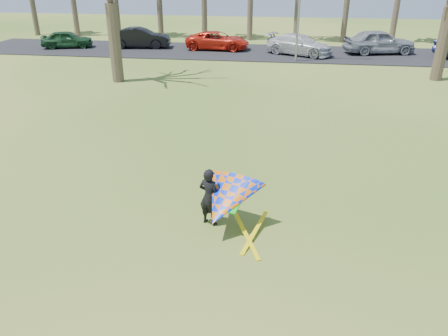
# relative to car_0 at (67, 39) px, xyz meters

# --- Properties ---
(ground) EXTENTS (100.00, 100.00, 0.00)m
(ground) POSITION_rel_car_0_xyz_m (15.83, -24.66, -0.72)
(ground) COLOR #235A13
(ground) RESTS_ON ground
(parking_strip) EXTENTS (46.00, 7.00, 0.06)m
(parking_strip) POSITION_rel_car_0_xyz_m (15.83, 0.34, -0.69)
(parking_strip) COLOR black
(parking_strip) RESTS_ON ground
(car_0) EXTENTS (4.16, 2.63, 1.32)m
(car_0) POSITION_rel_car_0_xyz_m (0.00, 0.00, 0.00)
(car_0) COLOR #194020
(car_0) RESTS_ON parking_strip
(car_1) EXTENTS (4.82, 2.24, 1.53)m
(car_1) POSITION_rel_car_0_xyz_m (5.71, 0.85, 0.11)
(car_1) COLOR black
(car_1) RESTS_ON parking_strip
(car_2) EXTENTS (4.91, 2.41, 1.34)m
(car_2) POSITION_rel_car_0_xyz_m (11.85, 0.97, 0.01)
(car_2) COLOR red
(car_2) RESTS_ON parking_strip
(car_3) EXTENTS (5.31, 3.89, 1.43)m
(car_3) POSITION_rel_car_0_xyz_m (18.06, -0.30, 0.06)
(car_3) COLOR silver
(car_3) RESTS_ON parking_strip
(car_4) EXTENTS (5.39, 3.14, 1.72)m
(car_4) POSITION_rel_car_0_xyz_m (23.85, 1.00, 0.20)
(car_4) COLOR gray
(car_4) RESTS_ON parking_strip
(kite_flyer) EXTENTS (2.13, 2.39, 2.02)m
(kite_flyer) POSITION_rel_car_0_xyz_m (16.02, -23.95, 0.12)
(kite_flyer) COLOR black
(kite_flyer) RESTS_ON ground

